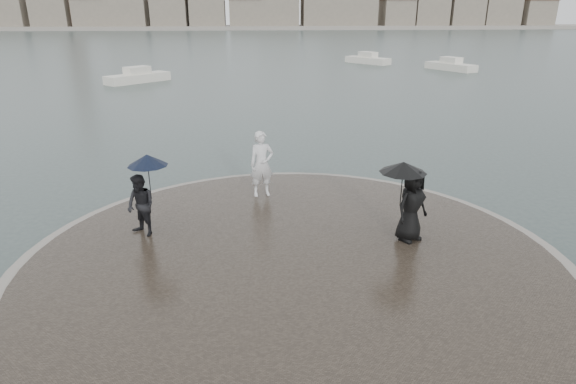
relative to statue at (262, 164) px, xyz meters
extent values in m
plane|color=#2B3835|center=(0.54, -7.50, -1.34)|extent=(400.00, 400.00, 0.00)
cylinder|color=gray|center=(0.54, -4.00, -1.18)|extent=(12.50, 12.50, 0.32)
cylinder|color=#2D261E|center=(0.54, -4.00, -1.16)|extent=(11.90, 11.90, 0.36)
imported|color=silver|center=(0.00, 0.00, 0.00)|extent=(0.79, 0.60, 1.97)
imported|color=black|center=(-3.05, -2.49, -0.21)|extent=(0.96, 0.93, 1.55)
cylinder|color=black|center=(-2.80, -2.39, 0.37)|extent=(0.02, 0.02, 0.90)
cone|color=black|center=(-2.80, -2.39, 0.92)|extent=(0.97, 0.97, 0.28)
imported|color=black|center=(3.44, -3.33, -0.09)|extent=(1.04, 0.93, 1.79)
cylinder|color=black|center=(3.19, -3.23, 0.32)|extent=(0.02, 0.02, 0.90)
cone|color=black|center=(3.19, -3.23, 0.84)|extent=(1.12, 1.12, 0.26)
cube|color=gray|center=(0.54, 155.50, -0.74)|extent=(260.00, 20.00, 1.20)
cube|color=gray|center=(-73.46, 152.50, 5.16)|extent=(13.00, 10.00, 13.00)
cube|color=gray|center=(-59.46, 152.50, 4.16)|extent=(11.00, 10.00, 11.00)
cube|color=gray|center=(-47.46, 152.50, 3.16)|extent=(10.00, 10.00, 9.00)
cube|color=gray|center=(-36.46, 152.50, 4.66)|extent=(12.00, 10.00, 12.00)
cube|color=gray|center=(-23.46, 152.50, 3.66)|extent=(11.00, 10.00, 10.00)
cube|color=gray|center=(-11.46, 152.50, 4.16)|extent=(11.00, 10.00, 11.00)
cube|color=gray|center=(0.54, 152.50, 3.16)|extent=(10.00, 10.00, 9.00)
cube|color=gray|center=(11.54, 152.50, 4.66)|extent=(12.00, 10.00, 12.00)
cube|color=gray|center=(24.54, 152.50, 3.66)|extent=(11.00, 10.00, 10.00)
cube|color=gray|center=(36.54, 152.50, 5.16)|extent=(13.00, 10.00, 13.00)
cube|color=gray|center=(50.54, 152.50, 3.16)|extent=(10.00, 10.00, 9.00)
cube|color=gray|center=(61.54, 152.50, 4.16)|extent=(11.00, 10.00, 11.00)
cube|color=gray|center=(73.54, 152.50, 3.66)|extent=(11.00, 10.00, 10.00)
cube|color=gray|center=(85.54, 152.50, 4.66)|extent=(12.00, 10.00, 12.00)
cube|color=gray|center=(98.54, 152.50, 3.16)|extent=(10.00, 10.00, 9.00)
cube|color=silver|center=(-9.30, 28.31, -1.09)|extent=(5.04, 5.00, 0.90)
cube|color=silver|center=(-9.30, 28.31, -0.49)|extent=(2.27, 2.26, 0.90)
cube|color=silver|center=(13.65, 41.94, -1.09)|extent=(4.56, 5.37, 0.90)
cube|color=silver|center=(13.65, 41.94, -0.49)|extent=(2.16, 2.32, 0.90)
cube|color=silver|center=(20.37, 34.61, -1.09)|extent=(3.83, 5.65, 0.90)
cube|color=silver|center=(20.37, 34.61, -0.49)|extent=(1.95, 2.32, 0.90)
camera|label=1|loc=(-0.44, -13.63, 4.24)|focal=30.00mm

